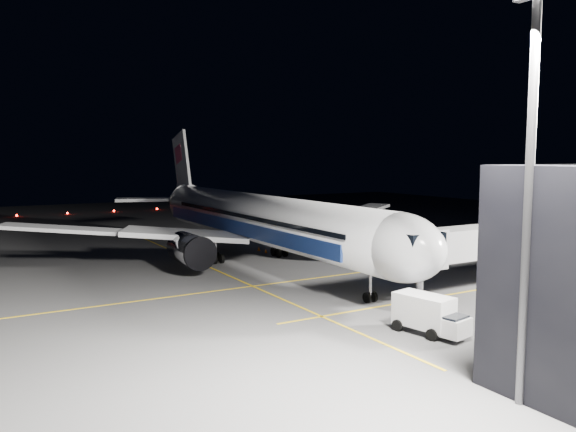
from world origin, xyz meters
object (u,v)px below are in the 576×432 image
(jet_bridge, at_px, (524,237))
(baggage_tug, at_px, (351,233))
(safety_cone_b, at_px, (266,251))
(airliner, at_px, (256,219))
(floodlight_mast_south, at_px, (530,158))
(service_truck, at_px, (430,314))
(safety_cone_c, at_px, (259,249))
(safety_cone_a, at_px, (285,249))

(jet_bridge, distance_m, baggage_tug, 33.38)
(baggage_tug, distance_m, safety_cone_b, 18.22)
(airliner, relative_size, floodlight_mast_south, 2.97)
(floodlight_mast_south, relative_size, baggage_tug, 6.40)
(floodlight_mast_south, height_order, service_truck, floodlight_mast_south)
(jet_bridge, relative_size, baggage_tug, 10.64)
(safety_cone_b, distance_m, safety_cone_c, 1.99)
(safety_cone_c, bearing_deg, airliner, -30.01)
(service_truck, distance_m, safety_cone_a, 36.70)
(airliner, relative_size, safety_cone_c, 101.13)
(safety_cone_b, bearing_deg, safety_cone_c, 180.00)
(service_truck, distance_m, baggage_tug, 46.75)
(floodlight_mast_south, xyz_separation_m, service_truck, (-10.53, 4.11, -10.91))
(service_truck, height_order, safety_cone_b, service_truck)
(safety_cone_b, bearing_deg, baggage_tug, 105.87)
(floodlight_mast_south, distance_m, safety_cone_b, 48.62)
(safety_cone_a, bearing_deg, service_truck, -14.04)
(jet_bridge, height_order, baggage_tug, jet_bridge)
(airliner, relative_size, baggage_tug, 19.02)
(safety_cone_a, relative_size, safety_cone_b, 1.08)
(floodlight_mast_south, bearing_deg, service_truck, 158.66)
(airliner, height_order, safety_cone_c, airliner)
(airliner, bearing_deg, safety_cone_b, 140.98)
(baggage_tug, height_order, safety_cone_c, baggage_tug)
(baggage_tug, height_order, safety_cone_a, baggage_tug)
(service_truck, relative_size, safety_cone_b, 10.04)
(jet_bridge, xyz_separation_m, safety_cone_c, (-30.00, -14.06, -4.28))
(floodlight_mast_south, relative_size, safety_cone_b, 36.79)
(airliner, bearing_deg, safety_cone_c, 149.99)
(safety_cone_a, distance_m, safety_cone_b, 3.00)
(baggage_tug, xyz_separation_m, safety_cone_c, (2.99, -17.51, -0.58))
(service_truck, xyz_separation_m, safety_cone_a, (-35.58, 8.90, -1.16))
(airliner, xyz_separation_m, service_truck, (30.55, -1.90, -3.70))
(baggage_tug, xyz_separation_m, safety_cone_a, (4.88, -14.52, -0.58))
(airliner, distance_m, safety_cone_a, 9.89)
(airliner, height_order, floodlight_mast_south, floodlight_mast_south)
(airliner, bearing_deg, service_truck, -3.56)
(airliner, height_order, safety_cone_a, airliner)
(floodlight_mast_south, xyz_separation_m, safety_cone_c, (-48.00, 10.01, -12.07))
(baggage_tug, height_order, safety_cone_b, baggage_tug)
(safety_cone_a, height_order, safety_cone_b, safety_cone_a)
(airliner, distance_m, service_truck, 30.83)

